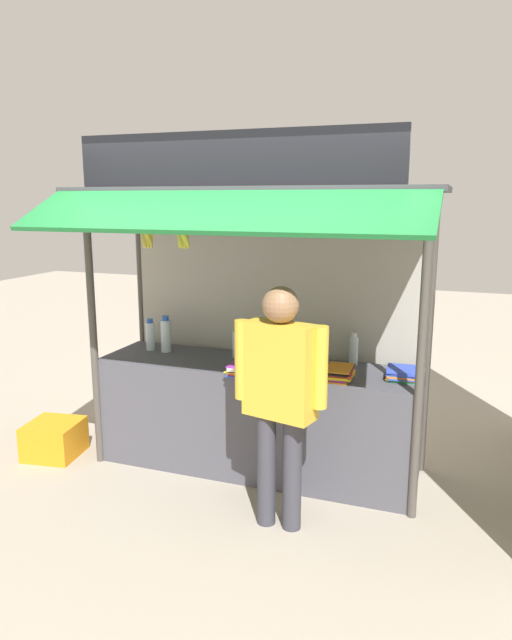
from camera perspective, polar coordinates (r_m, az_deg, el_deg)
The scene contains 16 objects.
ground_plane at distance 4.80m, azimuth 0.00°, elevation -14.33°, with size 20.00×20.00×0.00m, color #9E9384.
stall_counter at distance 4.62m, azimuth 0.00°, elevation -9.53°, with size 2.50×0.66×0.86m, color #4C4C56.
stall_structure at distance 4.41m, azimuth 0.33°, elevation 4.35°, with size 2.70×1.47×2.55m.
water_bottle_rear_center at distance 4.42m, azimuth 2.02°, elevation -2.94°, with size 0.08×0.08×0.27m.
water_bottle_center at distance 4.65m, azimuth -1.94°, elevation -2.33°, with size 0.07×0.07×0.24m.
water_bottle_front_left at distance 4.51m, azimuth 9.65°, elevation -2.93°, with size 0.07×0.07×0.25m.
water_bottle_back_left at distance 4.87m, azimuth -8.91°, elevation -1.47°, with size 0.09×0.09×0.31m.
water_bottle_mid_right at distance 4.95m, azimuth -10.41°, elevation -1.51°, with size 0.08×0.08×0.27m.
magazine_stack_mid_left at distance 4.16m, azimuth 8.22°, elevation -5.19°, with size 0.21×0.30×0.08m.
magazine_stack_front_right at distance 4.24m, azimuth -1.32°, elevation -4.81°, with size 0.20×0.29×0.08m.
magazine_stack_back_right at distance 4.13m, azimuth 3.18°, elevation -5.51°, with size 0.20×0.27×0.04m.
magazine_stack_far_left at distance 4.26m, azimuth 14.33°, elevation -5.16°, with size 0.24×0.28×0.07m.
banana_bunch_rightmost at distance 4.07m, azimuth -7.18°, elevation 8.04°, with size 0.11×0.10×0.29m.
banana_bunch_leftmost at distance 4.21m, azimuth -10.69°, elevation 8.00°, with size 0.10×0.10×0.30m.
vendor_person at distance 3.65m, azimuth 2.39°, elevation -6.59°, with size 0.61×0.29×1.60m.
plastic_crate at distance 5.22m, azimuth -19.34°, elevation -11.05°, with size 0.41×0.41×0.29m, color orange.
Camera 1 is at (1.47, -4.04, 2.12)m, focal length 32.32 mm.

